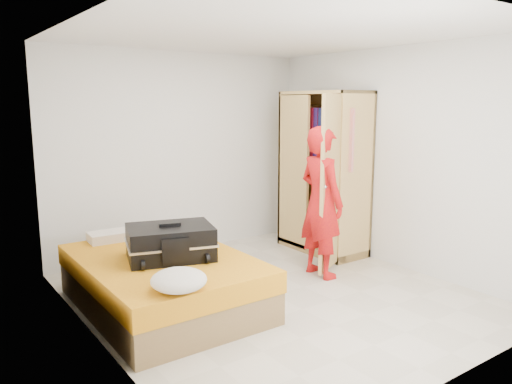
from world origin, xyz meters
TOP-DOWN VIEW (x-y plane):
  - room at (0.00, 0.00)m, footprint 4.00×4.02m
  - bed at (-1.05, 0.39)m, footprint 1.42×2.02m
  - wardrobe at (1.45, 0.84)m, footprint 1.11×1.45m
  - person at (0.80, 0.19)m, footprint 0.42×0.63m
  - suitcase at (-1.00, 0.31)m, footprint 0.93×0.78m
  - round_cushion at (-1.32, -0.48)m, footprint 0.44×0.44m
  - pillow at (-1.21, 1.24)m, footprint 0.55×0.30m

SIDE VIEW (x-z plane):
  - bed at x=-1.05m, z-range 0.00..0.50m
  - pillow at x=-1.21m, z-range 0.50..0.60m
  - round_cushion at x=-1.32m, z-range 0.50..0.67m
  - suitcase at x=-1.00m, z-range 0.48..0.83m
  - person at x=0.80m, z-range 0.00..1.70m
  - wardrobe at x=1.45m, z-range -0.05..2.05m
  - room at x=0.00m, z-range 0.00..2.60m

